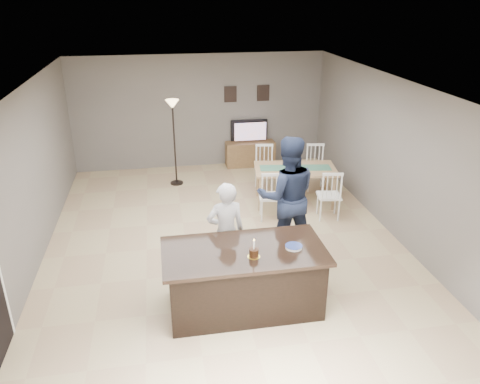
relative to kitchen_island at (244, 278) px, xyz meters
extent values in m
plane|color=tan|center=(0.00, 1.80, -0.45)|extent=(8.00, 8.00, 0.00)
plane|color=slate|center=(0.00, 5.80, 0.90)|extent=(6.00, 0.00, 6.00)
plane|color=slate|center=(0.00, -2.20, 0.90)|extent=(6.00, 0.00, 6.00)
plane|color=slate|center=(-3.00, 1.80, 0.90)|extent=(0.00, 8.00, 8.00)
plane|color=slate|center=(3.00, 1.80, 0.90)|extent=(0.00, 8.00, 8.00)
plane|color=white|center=(0.00, 1.80, 2.25)|extent=(8.00, 8.00, 0.00)
cube|color=black|center=(0.00, 0.00, -0.03)|extent=(2.00, 1.00, 0.85)
cube|color=black|center=(0.00, 0.00, 0.42)|extent=(2.15, 1.10, 0.05)
cube|color=brown|center=(1.20, 5.57, -0.15)|extent=(1.20, 0.40, 0.60)
imported|color=black|center=(1.20, 5.64, 0.41)|extent=(0.91, 0.12, 0.53)
plane|color=orange|center=(1.20, 5.56, 0.42)|extent=(0.78, 0.00, 0.78)
cube|color=black|center=(0.75, 5.78, 1.30)|extent=(0.30, 0.02, 0.38)
cube|color=black|center=(1.55, 5.78, 1.30)|extent=(0.30, 0.02, 0.38)
imported|color=silver|center=(-0.13, 0.74, 0.32)|extent=(0.60, 0.43, 1.55)
imported|color=#1B233B|center=(0.95, 1.35, 0.54)|extent=(1.04, 0.85, 2.00)
cylinder|color=yellow|center=(0.09, -0.20, 0.45)|extent=(0.17, 0.17, 0.00)
cylinder|color=#371E0F|center=(0.09, -0.20, 0.50)|extent=(0.12, 0.12, 0.11)
cylinder|color=white|center=(0.09, -0.20, 0.62)|extent=(0.02, 0.02, 0.12)
sphere|color=#FFBF4C|center=(0.09, -0.20, 0.69)|extent=(0.02, 0.02, 0.02)
cylinder|color=white|center=(0.65, -0.07, 0.45)|extent=(0.22, 0.22, 0.01)
cylinder|color=white|center=(0.65, -0.07, 0.46)|extent=(0.22, 0.22, 0.01)
cylinder|color=white|center=(0.65, -0.07, 0.47)|extent=(0.22, 0.22, 0.01)
cylinder|color=navy|center=(0.65, -0.07, 0.48)|extent=(0.23, 0.23, 0.00)
cube|color=#9F7E56|center=(1.65, 3.21, 0.28)|extent=(1.73, 1.14, 0.04)
cylinder|color=#9F7E56|center=(0.87, 2.95, -0.10)|extent=(0.06, 0.06, 0.72)
cylinder|color=#9F7E56|center=(2.42, 3.47, -0.10)|extent=(0.06, 0.06, 0.72)
cube|color=#3F7257|center=(1.65, 3.21, 0.31)|extent=(1.45, 0.56, 0.01)
cube|color=white|center=(0.99, 2.59, 0.00)|extent=(0.48, 0.46, 0.04)
cylinder|color=white|center=(0.80, 2.46, -0.24)|extent=(0.03, 0.03, 0.43)
cylinder|color=white|center=(1.19, 2.73, -0.24)|extent=(0.03, 0.03, 0.43)
cube|color=white|center=(0.97, 2.41, 0.50)|extent=(0.38, 0.09, 0.05)
cube|color=white|center=(2.09, 2.43, 0.00)|extent=(0.48, 0.46, 0.04)
cylinder|color=white|center=(1.90, 2.30, -0.24)|extent=(0.03, 0.03, 0.43)
cylinder|color=white|center=(2.28, 2.56, -0.24)|extent=(0.03, 0.03, 0.43)
cube|color=white|center=(2.06, 2.25, 0.50)|extent=(0.38, 0.09, 0.05)
cube|color=white|center=(1.20, 3.99, 0.00)|extent=(0.48, 0.46, 0.04)
cylinder|color=white|center=(1.40, 4.12, -0.24)|extent=(0.03, 0.03, 0.43)
cylinder|color=white|center=(1.01, 3.86, -0.24)|extent=(0.03, 0.03, 0.43)
cube|color=white|center=(1.23, 4.17, 0.50)|extent=(0.38, 0.09, 0.05)
cube|color=white|center=(2.30, 3.83, 0.00)|extent=(0.48, 0.46, 0.04)
cylinder|color=white|center=(2.49, 3.96, -0.24)|extent=(0.03, 0.03, 0.43)
cylinder|color=white|center=(2.11, 3.69, -0.24)|extent=(0.03, 0.03, 0.43)
cube|color=white|center=(2.33, 4.01, 0.50)|extent=(0.38, 0.09, 0.05)
cylinder|color=black|center=(-0.67, 4.67, -0.44)|extent=(0.29, 0.29, 0.03)
cylinder|color=black|center=(-0.67, 4.67, 0.44)|extent=(0.04, 0.04, 1.75)
cone|color=#FFD38C|center=(-0.67, 4.67, 1.36)|extent=(0.29, 0.29, 0.18)
camera|label=1|loc=(-0.99, -5.23, 3.57)|focal=35.00mm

